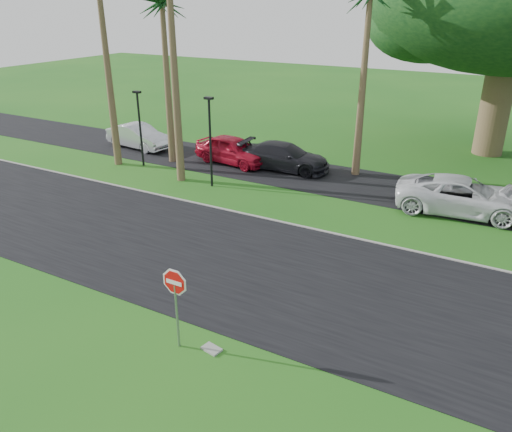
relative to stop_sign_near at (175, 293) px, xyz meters
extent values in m
plane|color=#1A5816|center=(-0.50, 3.00, -1.77)|extent=(120.00, 120.00, 0.00)
cube|color=black|center=(-0.50, 5.00, -1.76)|extent=(120.00, 8.00, 0.02)
cube|color=black|center=(-0.50, 15.50, -1.76)|extent=(120.00, 5.00, 0.02)
cube|color=gray|center=(-0.50, 9.05, -1.74)|extent=(120.00, 0.12, 0.06)
cylinder|color=gray|center=(0.00, 0.00, -0.77)|extent=(0.07, 0.07, 2.00)
cylinder|color=white|center=(0.00, 0.00, 0.33)|extent=(1.05, 0.02, 1.05)
cylinder|color=red|center=(0.00, 0.00, 0.33)|extent=(0.90, 0.02, 0.90)
cube|color=white|center=(0.00, 0.00, 0.33)|extent=(0.50, 0.02, 0.12)
cone|color=brown|center=(-13.50, 12.00, 3.48)|extent=(0.44, 0.44, 10.50)
cone|color=brown|center=(-11.00, 14.00, 2.73)|extent=(0.44, 0.44, 9.00)
cone|color=brown|center=(-8.50, 11.50, 3.98)|extent=(0.44, 0.44, 11.50)
cone|color=brown|center=(-0.50, 17.00, 2.98)|extent=(0.44, 0.44, 9.50)
cylinder|color=brown|center=(5.50, 25.00, 1.23)|extent=(1.80, 1.80, 6.00)
cylinder|color=black|center=(-12.00, 12.50, 0.33)|extent=(0.12, 0.12, 4.20)
cube|color=black|center=(-12.00, 12.50, 2.51)|extent=(0.45, 0.25, 0.12)
cylinder|color=black|center=(-6.50, 11.50, 0.48)|extent=(0.12, 0.12, 4.50)
cube|color=black|center=(-6.50, 11.50, 2.81)|extent=(0.45, 0.25, 0.12)
imported|color=silver|center=(-14.72, 15.29, -1.01)|extent=(4.81, 2.14, 1.54)
imported|color=#A50D22|center=(-7.57, 15.40, -0.95)|extent=(5.03, 2.59, 1.64)
imported|color=black|center=(-4.36, 15.82, -1.02)|extent=(5.34, 2.42, 1.52)
imported|color=silver|center=(5.49, 14.02, -0.96)|extent=(6.12, 3.33, 1.63)
cube|color=gray|center=(0.90, 0.29, -1.74)|extent=(0.61, 0.45, 0.06)
camera|label=1|loc=(7.46, -9.02, 7.27)|focal=35.00mm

